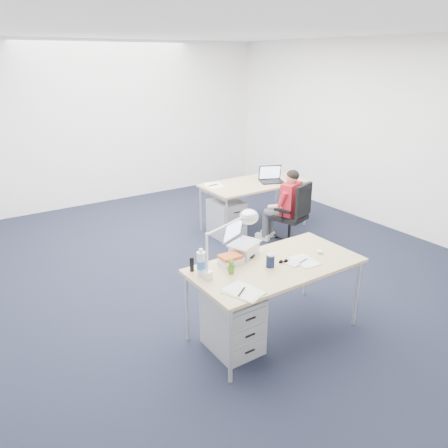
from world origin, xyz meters
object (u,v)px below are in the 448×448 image
object	(u,v)px
computer_mouse	(320,251)
desk_lamp	(223,244)
water_bottle	(201,262)
bear_figurine	(231,266)
can_koozie	(270,260)
book_stack	(231,260)
silver_laptop	(244,239)
wireless_keyboard	(299,261)
dark_laptop	(272,174)
cordless_phone	(192,264)
seated_person	(283,206)
desk_near	(276,269)
drawer_pedestal_far	(226,219)
headphones	(245,254)
sunglasses	(283,262)
desk_far	(255,185)
drawer_pedestal_near	(233,322)
far_cup	(280,172)
office_chair	(291,227)

from	to	relation	value
computer_mouse	desk_lamp	bearing A→B (deg)	-173.70
water_bottle	bear_figurine	distance (m)	0.27
can_koozie	book_stack	bearing A→B (deg)	138.50
computer_mouse	silver_laptop	bearing A→B (deg)	165.30
silver_laptop	water_bottle	distance (m)	0.57
wireless_keyboard	dark_laptop	bearing A→B (deg)	43.77
computer_mouse	wireless_keyboard	bearing A→B (deg)	-158.30
cordless_phone	silver_laptop	bearing A→B (deg)	25.55
dark_laptop	seated_person	bearing A→B (deg)	-90.83
desk_near	book_stack	world-z (taller)	book_stack
desk_near	bear_figurine	world-z (taller)	bear_figurine
drawer_pedestal_far	computer_mouse	size ratio (longest dim) A/B	6.27
drawer_pedestal_far	headphones	bearing A→B (deg)	-119.67
silver_laptop	sunglasses	distance (m)	0.43
desk_near	desk_far	size ratio (longest dim) A/B	1.00
bear_figurine	water_bottle	bearing A→B (deg)	166.15
silver_laptop	headphones	xyz separation A→B (m)	(-0.01, -0.02, -0.14)
drawer_pedestal_near	wireless_keyboard	xyz separation A→B (m)	(0.68, -0.09, 0.46)
computer_mouse	dark_laptop	xyz separation A→B (m)	(1.26, 2.24, 0.11)
water_bottle	desk_lamp	distance (m)	0.25
computer_mouse	bear_figurine	bearing A→B (deg)	-171.49
dark_laptop	desk_near	bearing A→B (deg)	-105.90
computer_mouse	far_cup	world-z (taller)	far_cup
silver_laptop	book_stack	xyz separation A→B (m)	(-0.23, -0.10, -0.12)
cordless_phone	office_chair	bearing A→B (deg)	50.88
computer_mouse	bear_figurine	distance (m)	0.97
silver_laptop	seated_person	bearing A→B (deg)	16.67
bear_figurine	dark_laptop	world-z (taller)	dark_laptop
seated_person	book_stack	size ratio (longest dim) A/B	5.28
cordless_phone	can_koozie	bearing A→B (deg)	-3.22
water_bottle	bear_figurine	world-z (taller)	water_bottle
silver_laptop	dark_laptop	bearing A→B (deg)	22.61
desk_far	water_bottle	xyz separation A→B (m)	(-2.22, -2.12, 0.17)
headphones	sunglasses	world-z (taller)	headphones
can_koozie	book_stack	distance (m)	0.36
desk_near	water_bottle	distance (m)	0.73
silver_laptop	book_stack	bearing A→B (deg)	-177.85
wireless_keyboard	cordless_phone	distance (m)	1.00
computer_mouse	water_bottle	bearing A→B (deg)	-175.94
office_chair	dark_laptop	world-z (taller)	dark_laptop
seated_person	desk_lamp	world-z (taller)	desk_lamp
office_chair	cordless_phone	bearing A→B (deg)	-170.13
seated_person	far_cup	world-z (taller)	seated_person
can_koozie	dark_laptop	size ratio (longest dim) A/B	0.36
can_koozie	sunglasses	bearing A→B (deg)	-1.99
desk_near	book_stack	distance (m)	0.43
desk_far	can_koozie	size ratio (longest dim) A/B	12.75
book_stack	cordless_phone	distance (m)	0.37
office_chair	computer_mouse	bearing A→B (deg)	-142.13
desk_near	sunglasses	world-z (taller)	sunglasses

